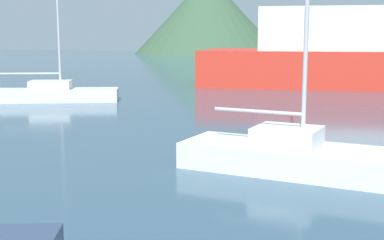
% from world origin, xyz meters
% --- Properties ---
extents(sailboat_inner, '(6.12, 3.19, 11.48)m').
position_xyz_m(sailboat_inner, '(3.31, 13.21, 0.53)').
color(sailboat_inner, white).
rests_on(sailboat_inner, ground_plane).
extents(sailboat_middle, '(7.88, 4.58, 8.93)m').
position_xyz_m(sailboat_middle, '(-11.45, 25.68, 0.47)').
color(sailboat_middle, white).
rests_on(sailboat_middle, ground_plane).
extents(hill_west, '(29.93, 29.93, 15.88)m').
position_xyz_m(hill_west, '(-22.56, 105.74, 7.94)').
color(hill_west, '#38563D').
rests_on(hill_west, ground_plane).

